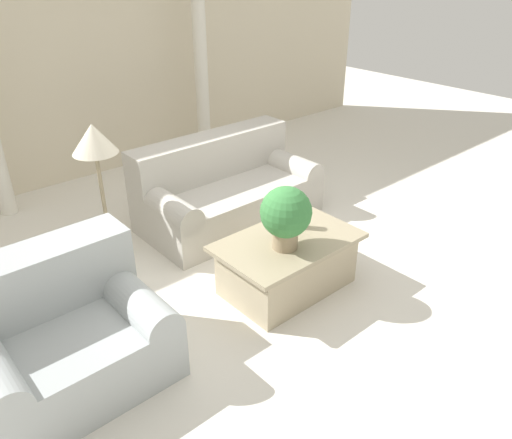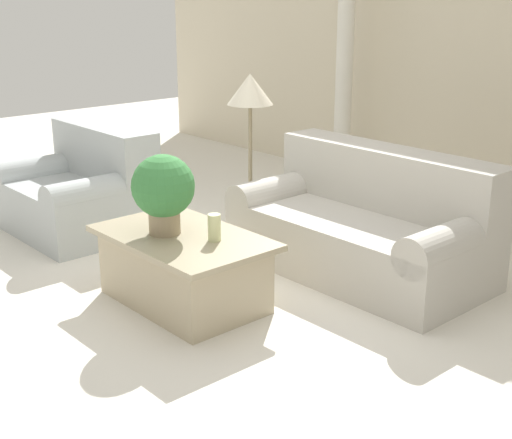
% 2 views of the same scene
% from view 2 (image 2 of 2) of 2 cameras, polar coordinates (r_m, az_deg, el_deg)
% --- Properties ---
extents(ground_plane, '(16.00, 16.00, 0.00)m').
position_cam_2_polar(ground_plane, '(5.16, -2.23, -5.44)').
color(ground_plane, silver).
extents(wall_back, '(10.00, 0.06, 3.20)m').
position_cam_2_polar(wall_back, '(7.22, 18.22, 13.54)').
color(wall_back, beige).
rests_on(wall_back, ground_plane).
extents(sofa_long, '(1.93, 1.00, 0.91)m').
position_cam_2_polar(sofa_long, '(5.43, 8.71, -0.42)').
color(sofa_long, '#B7B2A8').
rests_on(sofa_long, ground_plane).
extents(loveseat, '(1.27, 1.00, 0.91)m').
position_cam_2_polar(loveseat, '(6.47, -13.79, 2.33)').
color(loveseat, '#AAB1B2').
rests_on(loveseat, ground_plane).
extents(coffee_table, '(1.22, 0.77, 0.49)m').
position_cam_2_polar(coffee_table, '(4.85, -5.81, -3.90)').
color(coffee_table, tan).
rests_on(coffee_table, ground_plane).
extents(potted_plant, '(0.42, 0.42, 0.54)m').
position_cam_2_polar(potted_plant, '(4.72, -7.43, 2.43)').
color(potted_plant, '#937F60').
rests_on(potted_plant, coffee_table).
extents(pillar_candle, '(0.08, 0.08, 0.18)m').
position_cam_2_polar(pillar_candle, '(4.61, -3.35, -0.64)').
color(pillar_candle, beige).
rests_on(pillar_candle, coffee_table).
extents(floor_lamp, '(0.40, 0.40, 1.36)m').
position_cam_2_polar(floor_lamp, '(6.21, -0.48, 9.71)').
color(floor_lamp, gray).
rests_on(floor_lamp, ground_plane).
extents(column_left, '(0.25, 0.25, 2.26)m').
position_cam_2_polar(column_left, '(7.70, 7.05, 11.19)').
color(column_left, silver).
rests_on(column_left, ground_plane).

